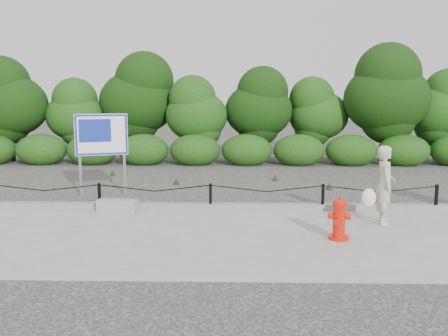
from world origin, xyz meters
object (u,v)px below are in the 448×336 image
fire_hydrant (339,219)px  pedestrian (384,186)px  advertising_sign (101,138)px  concrete_block (117,206)px

fire_hydrant → pedestrian: (1.10, 1.09, 0.40)m
fire_hydrant → advertising_sign: bearing=156.7°
advertising_sign → pedestrian: bearing=-44.4°
pedestrian → concrete_block: pedestrian is taller
fire_hydrant → concrete_block: size_ratio=0.90×
pedestrian → advertising_sign: advertising_sign is taller
fire_hydrant → pedestrian: pedestrian is taller
fire_hydrant → pedestrian: size_ratio=0.49×
concrete_block → pedestrian: bearing=-8.6°
pedestrian → advertising_sign: bearing=75.5°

